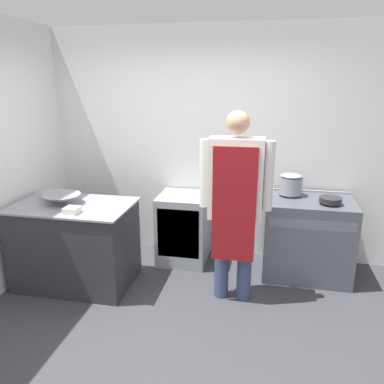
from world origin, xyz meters
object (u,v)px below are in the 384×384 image
(person_cook, at_px, (235,196))
(mixing_bowl, at_px, (62,199))
(fridge_unit, at_px, (183,228))
(saute_pan, at_px, (331,200))
(plastic_tub, at_px, (72,210))
(stock_pot, at_px, (291,184))
(stove, at_px, (307,238))

(person_cook, xyz_separation_m, mixing_bowl, (-1.75, -0.03, -0.13))
(fridge_unit, relative_size, saute_pan, 3.66)
(plastic_tub, xyz_separation_m, stock_pot, (2.06, 1.01, 0.10))
(fridge_unit, xyz_separation_m, person_cook, (0.65, -0.70, 0.65))
(fridge_unit, relative_size, plastic_tub, 6.10)
(mixing_bowl, xyz_separation_m, stock_pot, (2.29, 0.78, 0.08))
(fridge_unit, height_order, person_cook, person_cook)
(plastic_tub, height_order, stock_pot, stock_pot)
(stock_pot, distance_m, saute_pan, 0.46)
(stock_pot, bearing_deg, mixing_bowl, -161.17)
(stove, xyz_separation_m, person_cook, (-0.75, -0.63, 0.62))
(fridge_unit, distance_m, saute_pan, 1.67)
(stove, height_order, mixing_bowl, mixing_bowl)
(plastic_tub, distance_m, saute_pan, 2.57)
(saute_pan, bearing_deg, stove, 148.28)
(fridge_unit, xyz_separation_m, saute_pan, (1.58, -0.18, 0.51))
(person_cook, relative_size, mixing_bowl, 4.94)
(person_cook, height_order, mixing_bowl, person_cook)
(fridge_unit, bearing_deg, person_cook, -47.11)
(fridge_unit, bearing_deg, mixing_bowl, -146.14)
(fridge_unit, distance_m, person_cook, 1.16)
(fridge_unit, height_order, saute_pan, saute_pan)
(stove, bearing_deg, mixing_bowl, -165.09)
(fridge_unit, bearing_deg, saute_pan, -6.60)
(stove, xyz_separation_m, saute_pan, (0.18, -0.11, 0.48))
(plastic_tub, bearing_deg, saute_pan, 17.78)
(fridge_unit, distance_m, stock_pot, 1.34)
(fridge_unit, xyz_separation_m, stock_pot, (1.19, 0.05, 0.60))
(mixing_bowl, relative_size, stock_pot, 1.53)
(fridge_unit, height_order, plastic_tub, plastic_tub)
(person_cook, relative_size, saute_pan, 8.24)
(saute_pan, bearing_deg, person_cook, -150.74)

